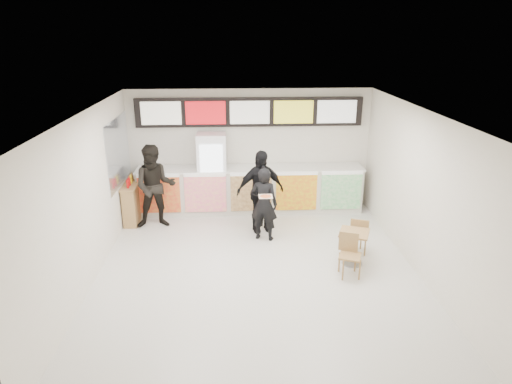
{
  "coord_description": "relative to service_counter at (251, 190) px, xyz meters",
  "views": [
    {
      "loc": [
        -0.43,
        -7.62,
        4.31
      ],
      "look_at": [
        0.04,
        1.2,
        1.18
      ],
      "focal_mm": 32.0,
      "sensor_mm": 36.0,
      "label": 1
    }
  ],
  "objects": [
    {
      "name": "wall_left",
      "position": [
        -3.0,
        -3.09,
        0.93
      ],
      "size": [
        0.0,
        7.0,
        7.0
      ],
      "primitive_type": "plane",
      "rotation": [
        1.57,
        0.0,
        1.57
      ],
      "color": "silver",
      "rests_on": "floor"
    },
    {
      "name": "wall_back",
      "position": [
        -0.0,
        0.41,
        0.93
      ],
      "size": [
        6.0,
        0.0,
        6.0
      ],
      "primitive_type": "plane",
      "rotation": [
        1.57,
        0.0,
        0.0
      ],
      "color": "silver",
      "rests_on": "floor"
    },
    {
      "name": "customer_mid",
      "position": [
        0.17,
        -1.17,
        0.36
      ],
      "size": [
        1.18,
        0.75,
        1.87
      ],
      "primitive_type": "imported",
      "rotation": [
        0.0,
        0.0,
        0.29
      ],
      "color": "black",
      "rests_on": "floor"
    },
    {
      "name": "pizza_slice",
      "position": [
        0.22,
        -2.1,
        0.58
      ],
      "size": [
        0.36,
        0.36,
        0.02
      ],
      "color": "beige",
      "rests_on": "customer_main"
    },
    {
      "name": "menu_board",
      "position": [
        0.0,
        0.32,
        1.88
      ],
      "size": [
        5.5,
        0.14,
        0.7
      ],
      "color": "black",
      "rests_on": "wall_back"
    },
    {
      "name": "wall_right",
      "position": [
        3.0,
        -3.09,
        0.93
      ],
      "size": [
        0.0,
        7.0,
        7.0
      ],
      "primitive_type": "plane",
      "rotation": [
        1.57,
        0.0,
        -1.57
      ],
      "color": "silver",
      "rests_on": "floor"
    },
    {
      "name": "cafe_table",
      "position": [
        1.87,
        -2.87,
        -0.1
      ],
      "size": [
        0.85,
        1.42,
        0.8
      ],
      "rotation": [
        0.0,
        0.0,
        -0.37
      ],
      "color": "#AD864F",
      "rests_on": "floor"
    },
    {
      "name": "ceiling",
      "position": [
        -0.0,
        -3.09,
        2.43
      ],
      "size": [
        7.0,
        7.0,
        0.0
      ],
      "primitive_type": "plane",
      "rotation": [
        3.14,
        0.0,
        0.0
      ],
      "color": "white",
      "rests_on": "wall_back"
    },
    {
      "name": "floor",
      "position": [
        -0.0,
        -3.09,
        -0.57
      ],
      "size": [
        7.0,
        7.0,
        0.0
      ],
      "primitive_type": "plane",
      "color": "beige",
      "rests_on": "ground"
    },
    {
      "name": "drinks_fridge",
      "position": [
        -0.93,
        0.02,
        0.43
      ],
      "size": [
        0.7,
        0.67,
        2.0
      ],
      "color": "white",
      "rests_on": "floor"
    },
    {
      "name": "customer_left",
      "position": [
        -2.2,
        -0.83,
        0.4
      ],
      "size": [
        1.02,
        0.83,
        1.94
      ],
      "primitive_type": "imported",
      "rotation": [
        0.0,
        0.0,
        0.11
      ],
      "color": "black",
      "rests_on": "floor"
    },
    {
      "name": "customer_main",
      "position": [
        0.22,
        -1.65,
        0.24
      ],
      "size": [
        0.68,
        0.56,
        1.62
      ],
      "primitive_type": "imported",
      "rotation": [
        0.0,
        0.0,
        2.81
      ],
      "color": "black",
      "rests_on": "floor"
    },
    {
      "name": "condiment_ledge",
      "position": [
        -2.82,
        -0.57,
        -0.09
      ],
      "size": [
        0.34,
        0.84,
        1.11
      ],
      "color": "#AD864F",
      "rests_on": "floor"
    },
    {
      "name": "mirror_panel",
      "position": [
        -2.99,
        -0.64,
        1.18
      ],
      "size": [
        0.01,
        2.0,
        1.5
      ],
      "primitive_type": "cube",
      "color": "#B2B7BF",
      "rests_on": "wall_left"
    },
    {
      "name": "service_counter",
      "position": [
        0.0,
        0.0,
        0.0
      ],
      "size": [
        5.56,
        0.77,
        1.14
      ],
      "color": "silver",
      "rests_on": "floor"
    }
  ]
}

